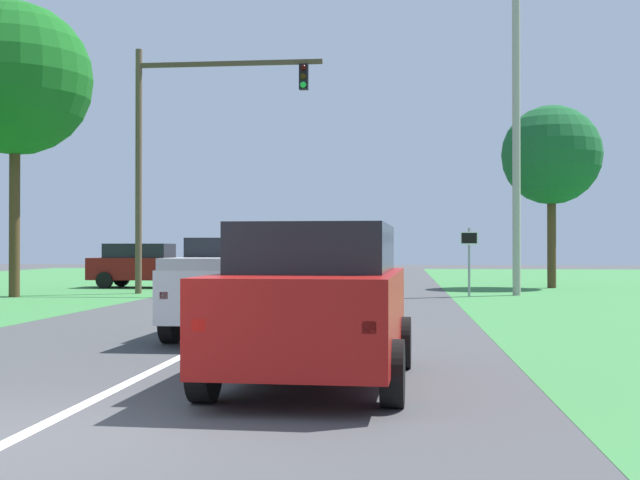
% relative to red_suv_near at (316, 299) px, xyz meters
% --- Properties ---
extents(ground_plane, '(120.00, 120.00, 0.00)m').
position_rel_red_suv_near_xyz_m(ground_plane, '(-2.32, 9.08, -1.04)').
color(ground_plane, '#424244').
extents(lane_centre_stripe, '(0.16, 42.56, 0.01)m').
position_rel_red_suv_near_xyz_m(lane_centre_stripe, '(-2.32, -1.92, -1.03)').
color(lane_centre_stripe, white).
rests_on(lane_centre_stripe, ground_plane).
extents(red_suv_near, '(2.41, 4.55, 1.98)m').
position_rel_red_suv_near_xyz_m(red_suv_near, '(0.00, 0.00, 0.00)').
color(red_suv_near, '#9E1411').
rests_on(red_suv_near, ground_plane).
extents(pickup_truck_lead, '(2.37, 5.33, 1.86)m').
position_rel_red_suv_near_xyz_m(pickup_truck_lead, '(-1.93, 5.36, -0.06)').
color(pickup_truck_lead, silver).
rests_on(pickup_truck_lead, ground_plane).
extents(traffic_light, '(6.89, 0.40, 8.96)m').
position_rel_red_suv_near_xyz_m(traffic_light, '(-6.95, 18.73, 4.75)').
color(traffic_light, brown).
rests_on(traffic_light, ground_plane).
extents(keep_moving_sign, '(0.60, 0.09, 2.36)m').
position_rel_red_suv_near_xyz_m(keep_moving_sign, '(3.35, 17.89, 0.47)').
color(keep_moving_sign, gray).
rests_on(keep_moving_sign, ground_plane).
extents(oak_tree_right, '(4.12, 4.12, 7.61)m').
position_rel_red_suv_near_xyz_m(oak_tree_right, '(7.26, 24.40, 4.48)').
color(oak_tree_right, '#4C351E').
rests_on(oak_tree_right, ground_plane).
extents(crossing_suv_far, '(4.43, 2.22, 1.85)m').
position_rel_red_suv_near_xyz_m(crossing_suv_far, '(-9.76, 23.03, -0.07)').
color(crossing_suv_far, maroon).
rests_on(crossing_suv_far, ground_plane).
extents(utility_pole_right, '(0.28, 0.28, 10.40)m').
position_rel_red_suv_near_xyz_m(utility_pole_right, '(5.08, 18.95, 4.16)').
color(utility_pole_right, '#9E998E').
rests_on(utility_pole_right, ground_plane).
extents(extra_tree_1, '(5.18, 5.18, 10.03)m').
position_rel_red_suv_near_xyz_m(extra_tree_1, '(-12.03, 16.22, 6.37)').
color(extra_tree_1, '#4C351E').
rests_on(extra_tree_1, ground_plane).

